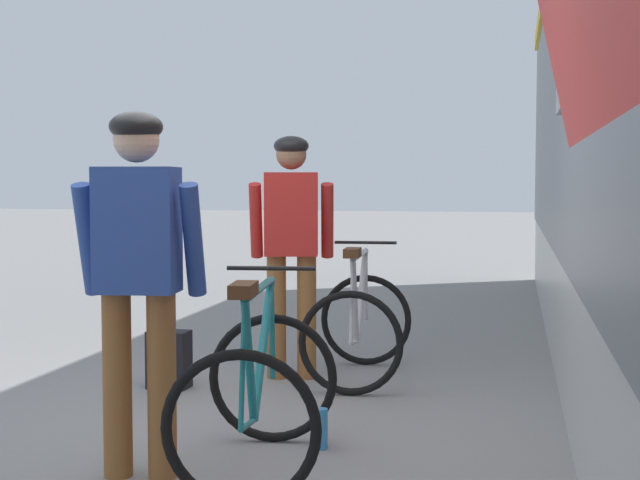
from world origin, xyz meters
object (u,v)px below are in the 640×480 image
(water_bottle_near_the_bikes, at_px, (321,429))
(bicycle_far_teal, at_px, (258,392))
(cyclist_near_in_red, at_px, (291,234))
(backpack_on_platform, at_px, (169,359))
(cyclist_far_in_blue, at_px, (138,260))
(bicycle_near_silver, at_px, (359,324))

(water_bottle_near_the_bikes, bearing_deg, bicycle_far_teal, -115.93)
(cyclist_near_in_red, relative_size, backpack_on_platform, 4.40)
(cyclist_far_in_blue, bearing_deg, water_bottle_near_the_bikes, 39.44)
(cyclist_near_in_red, height_order, bicycle_far_teal, cyclist_near_in_red)
(water_bottle_near_the_bikes, bearing_deg, backpack_on_platform, 139.02)
(bicycle_far_teal, distance_m, backpack_on_platform, 1.97)
(cyclist_far_in_blue, bearing_deg, cyclist_near_in_red, 85.40)
(water_bottle_near_the_bikes, bearing_deg, bicycle_near_silver, 93.05)
(backpack_on_platform, bearing_deg, water_bottle_near_the_bikes, -39.02)
(bicycle_near_silver, relative_size, bicycle_far_teal, 0.96)
(cyclist_far_in_blue, distance_m, water_bottle_near_the_bikes, 1.36)
(cyclist_far_in_blue, bearing_deg, backpack_on_platform, 107.83)
(bicycle_near_silver, relative_size, backpack_on_platform, 2.78)
(cyclist_far_in_blue, distance_m, backpack_on_platform, 2.06)
(bicycle_far_teal, height_order, backpack_on_platform, bicycle_far_teal)
(cyclist_near_in_red, bearing_deg, water_bottle_near_the_bikes, -70.66)
(water_bottle_near_the_bikes, bearing_deg, cyclist_far_in_blue, -140.56)
(bicycle_far_teal, bearing_deg, cyclist_near_in_red, 99.78)
(cyclist_far_in_blue, height_order, bicycle_far_teal, cyclist_far_in_blue)
(cyclist_far_in_blue, distance_m, bicycle_near_silver, 2.51)
(cyclist_near_in_red, distance_m, backpack_on_platform, 1.24)
(bicycle_far_teal, relative_size, water_bottle_near_the_bikes, 5.31)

